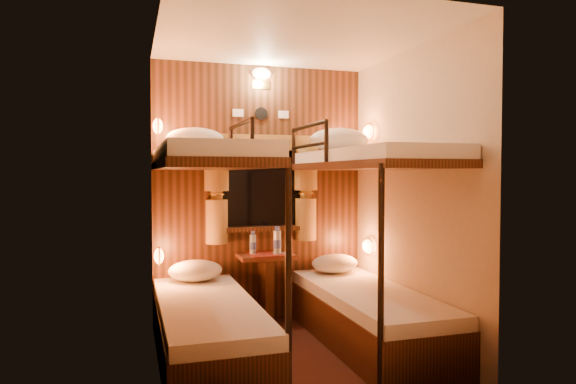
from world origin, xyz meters
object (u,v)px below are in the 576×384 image
object	(u,v)px
bunk_right	(368,276)
bunk_left	(207,286)
table	(266,280)
bottle_right	(277,243)
bottle_left	(253,244)

from	to	relation	value
bunk_right	bunk_left	bearing A→B (deg)	180.00
table	bottle_right	xyz separation A→B (m)	(0.09, -0.07, 0.35)
bunk_left	table	size ratio (longest dim) A/B	2.90
bunk_right	bottle_right	xyz separation A→B (m)	(-0.56, 0.72, 0.20)
bunk_left	table	bearing A→B (deg)	50.33
bunk_left	bottle_right	xyz separation A→B (m)	(0.74, 0.72, 0.20)
bunk_right	bottle_left	world-z (taller)	bunk_right
bottle_left	table	bearing A→B (deg)	-7.69
bunk_right	bottle_left	size ratio (longest dim) A/B	8.96
bottle_left	bunk_right	bearing A→B (deg)	-46.19
table	bottle_left	size ratio (longest dim) A/B	3.09
bunk_left	bunk_right	distance (m)	1.30
bottle_right	bunk_right	bearing A→B (deg)	-52.09
bottle_right	bottle_left	bearing A→B (deg)	158.65
bottle_left	bunk_left	bearing A→B (deg)	-123.68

